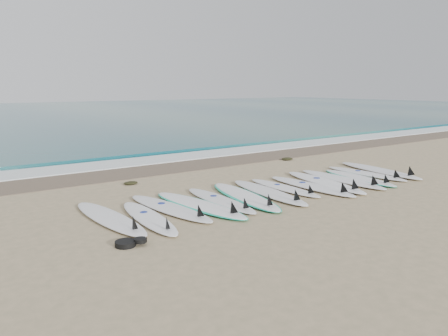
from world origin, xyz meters
TOP-DOWN VIEW (x-y plane):
  - ground at (0.00, 0.00)m, footprint 120.00×120.00m
  - ocean at (0.00, 32.50)m, footprint 120.00×55.00m
  - wet_sand_band at (0.00, 4.10)m, footprint 120.00×1.80m
  - foam_band at (0.00, 5.50)m, footprint 120.00×1.40m
  - wave_crest at (0.00, 7.00)m, footprint 120.00×1.00m
  - surfboard_0 at (-3.88, 0.10)m, footprint 0.71×2.69m
  - surfboard_1 at (-3.30, -0.27)m, footprint 0.72×2.45m
  - surfboard_2 at (-2.69, 0.05)m, footprint 0.84×2.64m
  - surfboard_3 at (-2.10, -0.07)m, footprint 0.98×2.78m
  - surfboard_4 at (-1.55, -0.03)m, footprint 0.60×2.48m
  - surfboard_5 at (-0.93, -0.05)m, footprint 1.12×2.84m
  - surfboard_6 at (-0.29, -0.10)m, footprint 0.86×2.78m
  - surfboard_7 at (0.32, 0.03)m, footprint 0.49×2.30m
  - surfboard_8 at (0.94, -0.23)m, footprint 0.56×2.65m
  - surfboard_9 at (1.52, -0.13)m, footprint 1.02×2.91m
  - surfboard_10 at (2.14, -0.15)m, footprint 0.73×2.80m
  - surfboard_11 at (2.69, -0.24)m, footprint 0.90×2.49m
  - surfboard_12 at (3.29, -0.03)m, footprint 0.57×2.49m
  - surfboard_13 at (3.94, 0.01)m, footprint 1.01×2.95m
  - seaweed_near at (-2.37, 2.68)m, footprint 0.36×0.28m
  - seaweed_far at (3.26, 3.06)m, footprint 0.40×0.31m
  - leash_coil at (-4.12, -1.24)m, footprint 0.46×0.36m

SIDE VIEW (x-z plane):
  - ground at x=0.00m, z-range 0.00..0.00m
  - wet_sand_band at x=0.00m, z-range 0.00..0.01m
  - ocean at x=0.00m, z-range 0.00..0.03m
  - foam_band at x=0.00m, z-range 0.00..0.04m
  - seaweed_near at x=-2.37m, z-range 0.00..0.07m
  - seaweed_far at x=3.26m, z-range 0.00..0.08m
  - surfboard_11 at x=2.69m, z-range -0.11..0.20m
  - leash_coil at x=-4.12m, z-range -0.01..0.10m
  - wave_crest at x=0.00m, z-range 0.00..0.10m
  - surfboard_7 at x=0.32m, z-range -0.10..0.20m
  - surfboard_3 at x=-2.10m, z-range -0.12..0.22m
  - surfboard_5 at x=-0.93m, z-range -0.12..0.23m
  - surfboard_1 at x=-3.30m, z-range -0.10..0.21m
  - surfboard_4 at x=-1.55m, z-range -0.10..0.21m
  - surfboard_12 at x=3.29m, z-range -0.10..0.21m
  - surfboard_2 at x=-2.69m, z-range -0.11..0.22m
  - surfboard_8 at x=0.94m, z-range -0.11..0.23m
  - surfboard_0 at x=-3.88m, z-range -0.11..0.23m
  - surfboard_6 at x=-0.29m, z-range -0.11..0.24m
  - surfboard_10 at x=2.14m, z-range -0.12..0.24m
  - surfboard_9 at x=1.52m, z-range -0.12..0.25m
  - surfboard_13 at x=3.94m, z-range -0.12..0.25m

